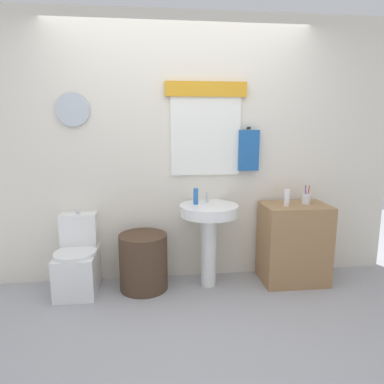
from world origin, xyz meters
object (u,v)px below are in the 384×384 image
(toilet, at_px, (78,262))
(soap_bottle, at_px, (196,196))
(lotion_bottle, at_px, (287,198))
(wooden_cabinet, at_px, (294,243))
(pedestal_sink, at_px, (209,224))
(toothbrush_cup, at_px, (306,199))
(laundry_hamper, at_px, (143,262))

(toilet, bearing_deg, soap_bottle, 0.82)
(toilet, height_order, lotion_bottle, lotion_bottle)
(toilet, xyz_separation_m, wooden_cabinet, (2.10, -0.03, 0.11))
(pedestal_sink, xyz_separation_m, toothbrush_cup, (0.97, 0.02, 0.22))
(lotion_bottle, bearing_deg, soap_bottle, 174.09)
(wooden_cabinet, height_order, soap_bottle, soap_bottle)
(toilet, xyz_separation_m, lotion_bottle, (1.99, -0.07, 0.59))
(toilet, bearing_deg, laundry_hamper, -3.16)
(toilet, xyz_separation_m, laundry_hamper, (0.61, -0.03, -0.01))
(toilet, height_order, toothbrush_cup, toothbrush_cup)
(laundry_hamper, height_order, soap_bottle, soap_bottle)
(pedestal_sink, height_order, wooden_cabinet, pedestal_sink)
(toilet, relative_size, soap_bottle, 4.78)
(pedestal_sink, xyz_separation_m, lotion_bottle, (0.75, -0.04, 0.25))
(soap_bottle, bearing_deg, lotion_bottle, -5.91)
(laundry_hamper, relative_size, pedestal_sink, 0.67)
(soap_bottle, relative_size, toothbrush_cup, 0.84)
(soap_bottle, relative_size, lotion_bottle, 0.97)
(wooden_cabinet, xyz_separation_m, soap_bottle, (-0.98, 0.05, 0.49))
(toilet, distance_m, laundry_hamper, 0.62)
(lotion_bottle, bearing_deg, wooden_cabinet, 19.84)
(lotion_bottle, height_order, toothbrush_cup, toothbrush_cup)
(wooden_cabinet, xyz_separation_m, toothbrush_cup, (0.11, 0.02, 0.45))
(laundry_hamper, xyz_separation_m, wooden_cabinet, (1.49, 0.00, 0.13))
(toilet, distance_m, pedestal_sink, 1.29)
(pedestal_sink, distance_m, soap_bottle, 0.29)
(wooden_cabinet, bearing_deg, laundry_hamper, 180.00)
(wooden_cabinet, bearing_deg, lotion_bottle, -160.16)
(toilet, height_order, laundry_hamper, toilet)
(soap_bottle, bearing_deg, toilet, -179.18)
(wooden_cabinet, bearing_deg, pedestal_sink, -180.00)
(soap_bottle, xyz_separation_m, lotion_bottle, (0.87, -0.09, -0.02))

